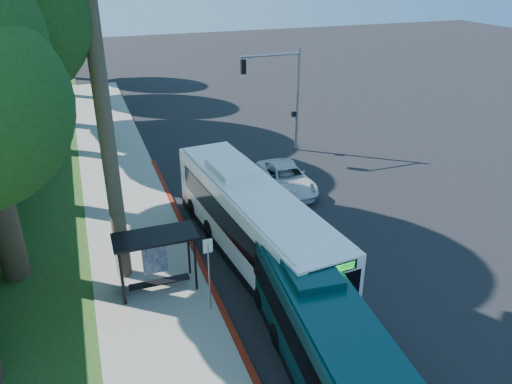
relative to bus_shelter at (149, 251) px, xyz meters
name	(u,v)px	position (x,y,z in m)	size (l,w,h in m)	color
ground	(289,227)	(7.26, 2.86, -1.81)	(140.00, 140.00, 0.00)	black
sidewalk	(142,253)	(-0.04, 2.86, -1.75)	(4.50, 70.00, 0.12)	gray
red_curb	(214,292)	(2.26, -1.14, -1.74)	(0.25, 30.00, 0.13)	maroon
grass_verge	(14,224)	(-5.74, 7.86, -1.78)	(8.00, 70.00, 0.06)	#234719
bus_shelter	(149,251)	(0.00, 0.00, 0.00)	(3.20, 1.51, 2.55)	black
stop_sign_pole	(209,265)	(1.86, -2.14, 0.28)	(0.35, 0.06, 3.17)	gray
traffic_signal_pole	(284,88)	(11.04, 12.86, 2.62)	(4.10, 0.30, 7.00)	gray
white_bus	(252,220)	(4.64, 1.07, 0.00)	(3.81, 12.61, 3.70)	white
teal_bus	(327,340)	(4.41, -6.62, -0.25)	(3.13, 10.82, 3.18)	#093136
pickup	(286,178)	(8.83, 6.98, -1.09)	(2.38, 5.17, 1.44)	silver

